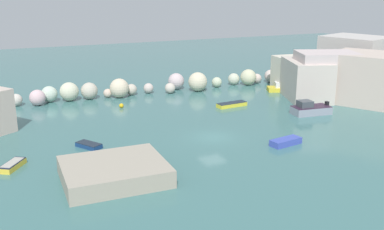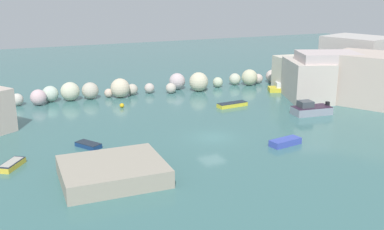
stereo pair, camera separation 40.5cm
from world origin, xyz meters
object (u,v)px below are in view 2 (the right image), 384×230
at_px(moored_boat_3, 232,105).
at_px(moored_boat_0, 285,142).
at_px(stone_dock, 113,171).
at_px(moored_boat_1, 283,88).
at_px(moored_boat_5, 311,109).
at_px(moored_boat_4, 88,145).
at_px(moored_boat_2, 12,164).
at_px(channel_buoy, 122,105).

bearing_deg(moored_boat_3, moored_boat_0, -103.90).
relative_size(stone_dock, moored_boat_3, 1.96).
bearing_deg(stone_dock, moored_boat_0, 4.54).
distance_m(moored_boat_1, moored_boat_5, 12.39).
relative_size(moored_boat_3, moored_boat_4, 1.47).
relative_size(stone_dock, moored_boat_5, 1.67).
bearing_deg(moored_boat_1, moored_boat_3, 46.46).
bearing_deg(moored_boat_3, moored_boat_1, 17.74).
relative_size(moored_boat_1, moored_boat_3, 1.16).
xyz_separation_m(stone_dock, moored_boat_1, (30.56, 21.07, -0.25)).
distance_m(moored_boat_2, moored_boat_5, 34.09).
distance_m(stone_dock, channel_buoy, 22.35).
bearing_deg(moored_boat_3, moored_boat_4, -164.09).
bearing_deg(moored_boat_4, moored_boat_2, 77.42).
relative_size(moored_boat_1, moored_boat_4, 1.71).
xyz_separation_m(stone_dock, moored_boat_5, (26.55, 9.35, -0.09)).
bearing_deg(moored_boat_3, stone_dock, -145.92).
bearing_deg(moored_boat_3, moored_boat_5, -50.70).
distance_m(channel_buoy, moored_boat_2, 20.75).
xyz_separation_m(moored_boat_1, moored_boat_3, (-10.97, -4.76, -0.20)).
relative_size(channel_buoy, moored_boat_2, 0.20).
bearing_deg(moored_boat_2, moored_boat_3, 144.41).
xyz_separation_m(moored_boat_1, moored_boat_4, (-30.93, -12.67, -0.24)).
bearing_deg(stone_dock, moored_boat_4, 92.51).
height_order(moored_boat_0, moored_boat_3, moored_boat_0).
xyz_separation_m(moored_boat_3, moored_boat_4, (-19.95, -7.91, -0.04)).
height_order(channel_buoy, moored_boat_1, moored_boat_1).
bearing_deg(stone_dock, moored_boat_2, 141.44).
distance_m(moored_boat_1, moored_boat_3, 11.96).
distance_m(channel_buoy, moored_boat_1, 24.18).
xyz_separation_m(moored_boat_0, moored_boat_5, (9.11, 7.97, 0.32)).
height_order(moored_boat_0, moored_boat_2, moored_boat_0).
bearing_deg(channel_buoy, moored_boat_4, -117.44).
xyz_separation_m(moored_boat_0, moored_boat_1, (13.12, 19.69, 0.16)).
distance_m(moored_boat_0, moored_boat_4, 19.14).
height_order(moored_boat_2, moored_boat_3, moored_boat_2).
relative_size(moored_boat_1, moored_boat_5, 0.99).
relative_size(moored_boat_0, moored_boat_3, 0.84).
distance_m(stone_dock, moored_boat_0, 17.50).
bearing_deg(moored_boat_4, moored_boat_3, -100.90).
bearing_deg(moored_boat_2, moored_boat_0, 112.97).
bearing_deg(moored_boat_0, moored_boat_2, -20.21).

